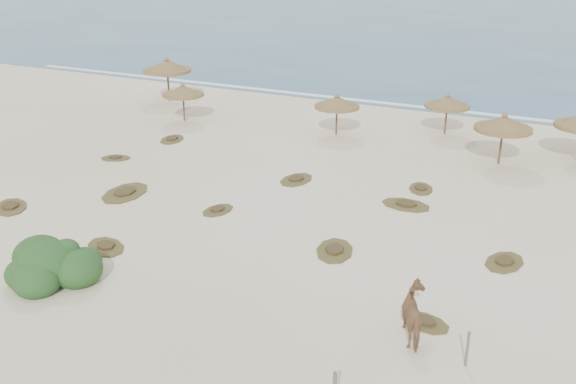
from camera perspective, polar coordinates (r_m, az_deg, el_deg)
name	(u,v)px	position (r m, az deg, el deg)	size (l,w,h in m)	color
ground	(238,272)	(23.21, -4.50, -7.08)	(160.00, 160.00, 0.00)	#F3E5C7
ocean	(518,25)	(93.70, 19.73, 13.83)	(200.00, 100.00, 0.01)	#28587A
foam_line	(424,108)	(46.06, 11.96, 7.36)	(70.00, 0.60, 0.01)	white
palapa_0	(167,67)	(47.31, -10.70, 10.90)	(3.48, 3.48, 3.19)	brown
palapa_1	(183,91)	(41.91, -9.34, 8.84)	(3.07, 3.07, 2.50)	brown
palapa_2	(337,103)	(38.42, 4.38, 7.92)	(2.77, 2.77, 2.53)	brown
palapa_3	(448,102)	(39.61, 14.00, 7.74)	(3.55, 3.55, 2.51)	brown
palapa_4	(504,124)	(34.95, 18.62, 5.76)	(3.30, 3.30, 2.80)	brown
horse	(417,315)	(19.63, 11.40, -10.70)	(0.85, 1.87, 1.58)	olive
fence_post_far	(467,349)	(18.95, 15.65, -13.29)	(0.08, 0.08, 1.11)	brown
bush	(50,265)	(23.92, -20.37, -6.13)	(3.66, 3.23, 1.64)	#2A5424
scrub_0	(10,207)	(30.86, -23.44, -1.21)	(2.50, 2.43, 0.16)	brown
scrub_1	(125,193)	(30.81, -14.29, -0.05)	(2.13, 2.98, 0.16)	brown
scrub_2	(218,210)	(28.16, -6.26, -1.60)	(1.36, 1.80, 0.16)	brown
scrub_3	(406,205)	(29.03, 10.44, -1.10)	(2.33, 1.61, 0.16)	brown
scrub_4	(504,262)	(24.99, 18.68, -5.91)	(1.69, 2.19, 0.16)	brown
scrub_6	(172,139)	(38.37, -10.27, 4.64)	(1.73, 2.23, 0.16)	brown
scrub_7	(421,188)	(31.00, 11.74, 0.31)	(1.56, 1.97, 0.16)	brown
scrub_8	(115,158)	(35.78, -15.09, 2.95)	(1.88, 1.62, 0.16)	brown
scrub_9	(335,250)	(24.58, 4.17, -5.19)	(1.93, 2.45, 0.16)	brown
scrub_11	(106,247)	(25.78, -15.90, -4.68)	(2.31, 2.03, 0.16)	brown
scrub_12	(425,322)	(20.74, 12.12, -11.25)	(1.80, 1.41, 0.16)	brown
scrub_13	(296,179)	(31.48, 0.74, 1.13)	(1.62, 2.24, 0.16)	brown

